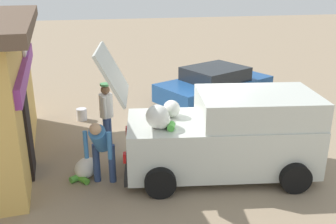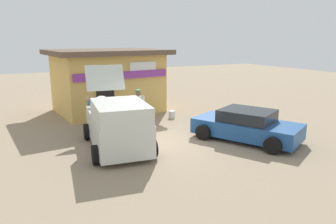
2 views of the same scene
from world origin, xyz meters
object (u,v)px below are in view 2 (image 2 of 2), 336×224
object	(u,v)px
vendor_standing	(138,105)
customer_bending	(96,110)
unloaded_banana_pile	(105,123)
parked_sedan	(246,126)
paint_bucket	(172,114)
storefront_bar	(108,80)
delivery_van	(117,124)

from	to	relation	value
vendor_standing	customer_bending	bearing A→B (deg)	173.86
customer_bending	unloaded_banana_pile	world-z (taller)	customer_bending
parked_sedan	paint_bucket	world-z (taller)	parked_sedan
vendor_standing	storefront_bar	bearing A→B (deg)	94.13
storefront_bar	unloaded_banana_pile	world-z (taller)	storefront_bar
delivery_van	paint_bucket	world-z (taller)	delivery_van
paint_bucket	vendor_standing	bearing A→B (deg)	-161.51
parked_sedan	paint_bucket	distance (m)	4.67
delivery_van	parked_sedan	distance (m)	5.08
storefront_bar	paint_bucket	xyz separation A→B (m)	(2.37, -3.10, -1.55)
customer_bending	unloaded_banana_pile	distance (m)	0.94
storefront_bar	parked_sedan	distance (m)	8.42
paint_bucket	delivery_van	bearing A→B (deg)	-140.79
delivery_van	unloaded_banana_pile	bearing A→B (deg)	82.69
delivery_van	vendor_standing	bearing A→B (deg)	53.68
delivery_van	paint_bucket	bearing A→B (deg)	39.21
storefront_bar	vendor_standing	world-z (taller)	storefront_bar
customer_bending	unloaded_banana_pile	bearing A→B (deg)	36.85
vendor_standing	unloaded_banana_pile	bearing A→B (deg)	159.01
customer_bending	vendor_standing	bearing A→B (deg)	-6.14
parked_sedan	vendor_standing	distance (m)	4.92
vendor_standing	paint_bucket	bearing A→B (deg)	18.49
paint_bucket	unloaded_banana_pile	bearing A→B (deg)	-177.72
storefront_bar	delivery_van	world-z (taller)	storefront_bar
customer_bending	paint_bucket	size ratio (longest dim) A/B	4.19
parked_sedan	delivery_van	bearing A→B (deg)	164.72
storefront_bar	unloaded_banana_pile	bearing A→B (deg)	-110.00
delivery_van	parked_sedan	size ratio (longest dim) A/B	1.07
unloaded_banana_pile	parked_sedan	bearing A→B (deg)	-44.48
storefront_bar	vendor_standing	distance (m)	3.89
customer_bending	paint_bucket	world-z (taller)	customer_bending
vendor_standing	paint_bucket	distance (m)	2.35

